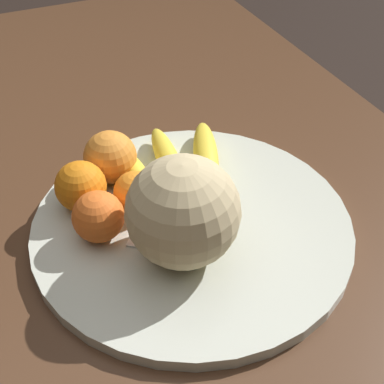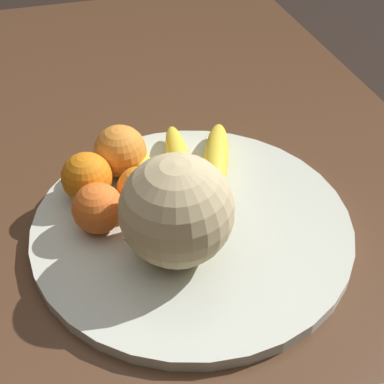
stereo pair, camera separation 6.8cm
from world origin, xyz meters
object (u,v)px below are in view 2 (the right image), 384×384
at_px(produce_tag, 147,219).
at_px(orange_back_left, 138,186).
at_px(orange_mid_center, 120,151).
at_px(banana_bunch, 181,161).
at_px(orange_front_left, 87,177).
at_px(orange_front_right, 98,208).
at_px(kitchen_table, 149,251).
at_px(melon, 177,211).
at_px(fruit_bowl, 192,225).

bearing_deg(produce_tag, orange_back_left, 41.39).
bearing_deg(orange_mid_center, banana_bunch, -105.32).
relative_size(orange_front_left, orange_front_right, 1.04).
xyz_separation_m(banana_bunch, produce_tag, (-0.09, 0.07, -0.02)).
relative_size(orange_front_left, produce_tag, 0.71).
bearing_deg(kitchen_table, orange_mid_center, 12.63).
bearing_deg(orange_back_left, melon, -165.47).
bearing_deg(orange_front_left, produce_tag, -135.70).
relative_size(banana_bunch, orange_front_left, 2.78).
distance_m(kitchen_table, orange_front_right, 0.15).
distance_m(kitchen_table, orange_mid_center, 0.16).
relative_size(melon, orange_front_right, 2.07).
relative_size(orange_front_left, orange_mid_center, 0.91).
bearing_deg(banana_bunch, produce_tag, 148.44).
height_order(banana_bunch, orange_front_left, orange_front_left).
bearing_deg(orange_mid_center, produce_tag, -173.35).
relative_size(fruit_bowl, produce_tag, 4.33).
bearing_deg(orange_front_left, orange_back_left, -115.98).
height_order(kitchen_table, orange_front_right, orange_front_right).
distance_m(orange_mid_center, produce_tag, 0.12).
distance_m(melon, orange_back_left, 0.11).
bearing_deg(kitchen_table, orange_front_left, 64.41).
distance_m(melon, orange_front_right, 0.12).
height_order(orange_mid_center, produce_tag, orange_mid_center).
xyz_separation_m(kitchen_table, orange_back_left, (0.00, 0.01, 0.13)).
distance_m(fruit_bowl, melon, 0.10).
bearing_deg(fruit_bowl, kitchen_table, 44.90).
distance_m(fruit_bowl, orange_back_left, 0.09).
height_order(melon, orange_mid_center, melon).
xyz_separation_m(kitchen_table, banana_bunch, (0.05, -0.07, 0.12)).
xyz_separation_m(orange_front_left, produce_tag, (-0.07, -0.07, -0.03)).
distance_m(banana_bunch, produce_tag, 0.11).
height_order(kitchen_table, orange_back_left, orange_back_left).
height_order(banana_bunch, produce_tag, banana_bunch).
xyz_separation_m(kitchen_table, orange_front_left, (0.03, 0.07, 0.13)).
bearing_deg(orange_back_left, produce_tag, -175.53).
height_order(kitchen_table, fruit_bowl, fruit_bowl).
xyz_separation_m(melon, orange_front_right, (0.07, 0.09, -0.04)).
bearing_deg(orange_front_left, banana_bunch, -82.11).
distance_m(melon, produce_tag, 0.10).
bearing_deg(melon, orange_front_right, 50.83).
bearing_deg(melon, orange_front_left, 34.03).
distance_m(kitchen_table, orange_front_left, 0.15).
xyz_separation_m(orange_front_left, orange_back_left, (-0.03, -0.06, -0.01)).
distance_m(banana_bunch, orange_front_left, 0.14).
xyz_separation_m(orange_back_left, produce_tag, (-0.04, -0.00, -0.03)).
height_order(orange_front_left, produce_tag, orange_front_left).
bearing_deg(fruit_bowl, orange_back_left, 47.00).
relative_size(kitchen_table, orange_back_left, 27.90).
height_order(orange_mid_center, orange_back_left, orange_mid_center).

